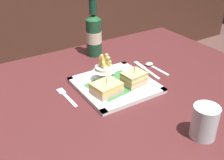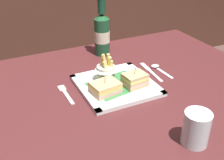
% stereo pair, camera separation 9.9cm
% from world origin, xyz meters
% --- Properties ---
extents(dining_table, '(1.29, 0.90, 0.73)m').
position_xyz_m(dining_table, '(0.00, 0.00, 0.61)').
color(dining_table, '#4B1F20').
rests_on(dining_table, ground_plane).
extents(square_plate, '(0.27, 0.27, 0.02)m').
position_xyz_m(square_plate, '(0.04, 0.02, 0.74)').
color(square_plate, white).
rests_on(square_plate, dining_table).
extents(sandwich_half_left, '(0.10, 0.09, 0.06)m').
position_xyz_m(sandwich_half_left, '(-0.02, -0.01, 0.76)').
color(sandwich_half_left, '#CBB67C').
rests_on(sandwich_half_left, square_plate).
extents(sandwich_half_right, '(0.09, 0.07, 0.07)m').
position_xyz_m(sandwich_half_right, '(0.10, -0.01, 0.77)').
color(sandwich_half_right, tan).
rests_on(sandwich_half_right, square_plate).
extents(fries_cup, '(0.08, 0.08, 0.11)m').
position_xyz_m(fries_cup, '(0.03, 0.07, 0.78)').
color(fries_cup, silver).
rests_on(fries_cup, square_plate).
extents(beer_bottle, '(0.07, 0.07, 0.27)m').
position_xyz_m(beer_bottle, '(0.12, 0.32, 0.83)').
color(beer_bottle, '#1B482C').
rests_on(beer_bottle, dining_table).
extents(water_glass, '(0.07, 0.07, 0.10)m').
position_xyz_m(water_glass, '(0.10, -0.34, 0.77)').
color(water_glass, silver).
rests_on(water_glass, dining_table).
extents(fork, '(0.02, 0.14, 0.00)m').
position_xyz_m(fork, '(-0.14, 0.06, 0.73)').
color(fork, silver).
rests_on(fork, dining_table).
extents(knife, '(0.03, 0.17, 0.00)m').
position_xyz_m(knife, '(0.22, 0.07, 0.73)').
color(knife, silver).
rests_on(knife, dining_table).
extents(spoon, '(0.04, 0.13, 0.01)m').
position_xyz_m(spoon, '(0.26, 0.08, 0.74)').
color(spoon, silver).
rests_on(spoon, dining_table).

